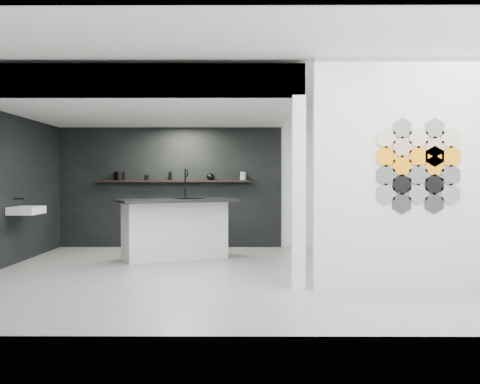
% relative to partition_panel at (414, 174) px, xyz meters
% --- Properties ---
extents(floor, '(7.00, 6.00, 0.01)m').
position_rel_partition_panel_xyz_m(floor, '(-2.23, 1.00, -1.40)').
color(floor, gray).
extents(partition_panel, '(2.45, 0.15, 2.80)m').
position_rel_partition_panel_xyz_m(partition_panel, '(0.00, 0.00, 0.00)').
color(partition_panel, silver).
rests_on(partition_panel, floor).
extents(bay_clad_back, '(4.40, 0.04, 2.35)m').
position_rel_partition_panel_xyz_m(bay_clad_back, '(-3.52, 3.97, -0.22)').
color(bay_clad_back, black).
rests_on(bay_clad_back, floor).
extents(bay_clad_left, '(0.04, 4.00, 2.35)m').
position_rel_partition_panel_xyz_m(bay_clad_left, '(-5.70, 2.00, -0.22)').
color(bay_clad_left, black).
rests_on(bay_clad_left, floor).
extents(bulkhead, '(4.40, 4.00, 0.40)m').
position_rel_partition_panel_xyz_m(bulkhead, '(-3.52, 2.00, 1.15)').
color(bulkhead, silver).
rests_on(bulkhead, corner_column).
extents(corner_column, '(0.16, 0.16, 2.35)m').
position_rel_partition_panel_xyz_m(corner_column, '(-1.41, 0.00, -0.22)').
color(corner_column, silver).
rests_on(corner_column, floor).
extents(fascia_beam, '(4.40, 0.16, 0.40)m').
position_rel_partition_panel_xyz_m(fascia_beam, '(-3.52, 0.08, 1.15)').
color(fascia_beam, silver).
rests_on(fascia_beam, corner_column).
extents(wall_basin, '(0.40, 0.60, 0.12)m').
position_rel_partition_panel_xyz_m(wall_basin, '(-5.46, 1.80, -0.55)').
color(wall_basin, silver).
rests_on(wall_basin, bay_clad_left).
extents(display_shelf, '(3.00, 0.15, 0.04)m').
position_rel_partition_panel_xyz_m(display_shelf, '(-3.43, 3.87, -0.10)').
color(display_shelf, black).
rests_on(display_shelf, bay_clad_back).
extents(kitchen_island, '(2.08, 1.56, 1.53)m').
position_rel_partition_panel_xyz_m(kitchen_island, '(-3.22, 2.40, -0.88)').
color(kitchen_island, silver).
rests_on(kitchen_island, floor).
extents(stockpot, '(0.21, 0.21, 0.16)m').
position_rel_partition_panel_xyz_m(stockpot, '(-4.49, 3.87, 0.00)').
color(stockpot, black).
rests_on(stockpot, display_shelf).
extents(kettle, '(0.19, 0.19, 0.13)m').
position_rel_partition_panel_xyz_m(kettle, '(-2.71, 3.87, -0.01)').
color(kettle, black).
rests_on(kettle, display_shelf).
extents(glass_bowl, '(0.14, 0.14, 0.09)m').
position_rel_partition_panel_xyz_m(glass_bowl, '(-2.08, 3.87, -0.04)').
color(glass_bowl, gray).
rests_on(glass_bowl, display_shelf).
extents(glass_vase, '(0.13, 0.13, 0.16)m').
position_rel_partition_panel_xyz_m(glass_vase, '(-2.08, 3.87, -0.00)').
color(glass_vase, gray).
rests_on(glass_vase, display_shelf).
extents(bottle_dark, '(0.07, 0.07, 0.16)m').
position_rel_partition_panel_xyz_m(bottle_dark, '(-3.50, 3.87, -0.00)').
color(bottle_dark, black).
rests_on(bottle_dark, display_shelf).
extents(utensil_cup, '(0.09, 0.09, 0.10)m').
position_rel_partition_panel_xyz_m(utensil_cup, '(-3.95, 3.87, -0.03)').
color(utensil_cup, black).
rests_on(utensil_cup, display_shelf).
extents(hex_tile_cluster, '(1.04, 0.02, 1.16)m').
position_rel_partition_panel_xyz_m(hex_tile_cluster, '(0.03, -0.09, 0.10)').
color(hex_tile_cluster, silver).
rests_on(hex_tile_cluster, partition_panel).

